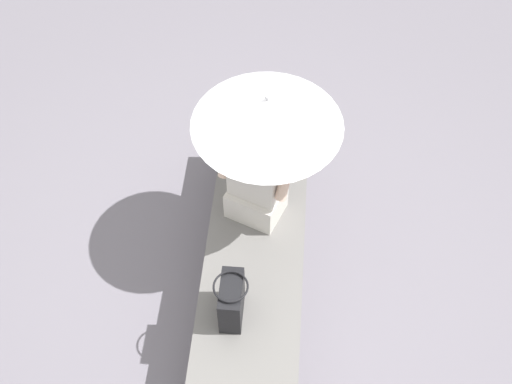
{
  "coord_description": "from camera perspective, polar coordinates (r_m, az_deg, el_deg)",
  "views": [
    {
      "loc": [
        -2.22,
        -0.18,
        3.94
      ],
      "look_at": [
        0.11,
        0.01,
        0.82
      ],
      "focal_mm": 44.08,
      "sensor_mm": 36.0,
      "label": 1
    }
  ],
  "objects": [
    {
      "name": "parasol",
      "position": [
        3.61,
        1.03,
        7.25
      ],
      "size": [
        0.9,
        0.9,
        1.01
      ],
      "color": "#B7B7BC",
      "rests_on": "stone_bench"
    },
    {
      "name": "handbag_black",
      "position": [
        3.71,
        -2.23,
        -9.77
      ],
      "size": [
        0.27,
        0.2,
        0.34
      ],
      "color": "black",
      "rests_on": "stone_bench"
    },
    {
      "name": "person_seated",
      "position": [
        3.92,
        0.01,
        1.58
      ],
      "size": [
        0.39,
        0.51,
        0.9
      ],
      "color": "beige",
      "rests_on": "stone_bench"
    },
    {
      "name": "stone_bench",
      "position": [
        4.32,
        -0.01,
        -5.81
      ],
      "size": [
        2.12,
        0.63,
        0.47
      ],
      "primitive_type": "cube",
      "color": "slate",
      "rests_on": "ground"
    },
    {
      "name": "ground_plane",
      "position": [
        4.52,
        -0.01,
        -7.35
      ],
      "size": [
        14.0,
        14.0,
        0.0
      ],
      "primitive_type": "plane",
      "color": "slate"
    },
    {
      "name": "tote_bag_canvas",
      "position": [
        4.46,
        0.86,
        5.04
      ],
      "size": [
        0.29,
        0.21,
        0.29
      ],
      "color": "black",
      "rests_on": "stone_bench"
    }
  ]
}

